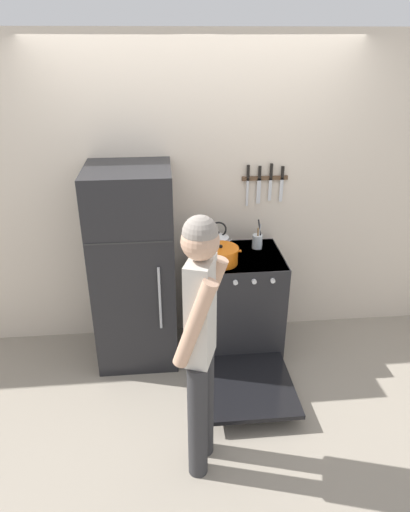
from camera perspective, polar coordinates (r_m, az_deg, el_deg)
The scene contains 9 objects.
ground_plane at distance 4.37m, azimuth -0.77°, elevation -8.87°, with size 14.00×14.00×0.00m, color gray.
wall_back at distance 3.82m, azimuth -0.93°, elevation 7.31°, with size 10.00×0.06×2.55m.
refrigerator at distance 3.68m, azimuth -8.84°, elevation -1.50°, with size 0.64×0.65×1.63m.
stove_range at distance 3.88m, azimuth 4.06°, elevation -6.14°, with size 0.71×1.32×0.89m.
dutch_oven_pot at distance 3.53m, azimuth 1.97°, elevation 0.09°, with size 0.32×0.28×0.16m.
tea_kettle at distance 3.75m, azimuth 1.69°, elevation 1.86°, with size 0.22×0.18×0.25m.
utensil_jar at distance 3.81m, azimuth 6.57°, elevation 1.89°, with size 0.09×0.08×0.25m.
person at distance 2.59m, azimuth -0.55°, elevation -10.19°, with size 0.35×0.40×1.70m.
wall_knife_strip at distance 3.81m, azimuth 7.50°, elevation 9.62°, with size 0.38×0.03×0.35m.
Camera 1 is at (-0.29, -3.58, 2.49)m, focal length 32.00 mm.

